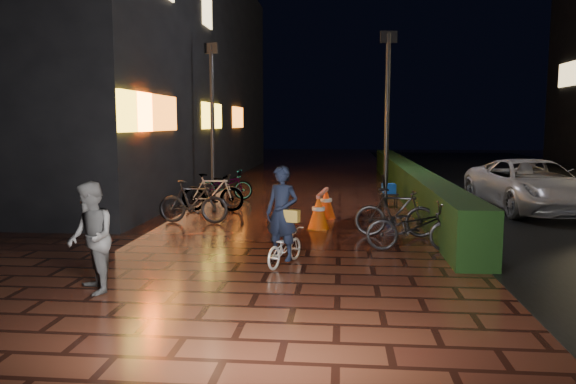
# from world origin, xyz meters

# --- Properties ---
(ground) EXTENTS (80.00, 80.00, 0.00)m
(ground) POSITION_xyz_m (0.00, 0.00, 0.00)
(ground) COLOR #381911
(ground) RESTS_ON ground
(hedge) EXTENTS (0.70, 20.00, 1.00)m
(hedge) POSITION_xyz_m (3.30, 8.00, 0.50)
(hedge) COLOR black
(hedge) RESTS_ON ground
(bystander_person) EXTENTS (0.92, 0.96, 1.56)m
(bystander_person) POSITION_xyz_m (-2.27, -3.52, 0.78)
(bystander_person) COLOR #555557
(bystander_person) RESTS_ON ground
(van) EXTENTS (2.75, 5.12, 1.37)m
(van) POSITION_xyz_m (6.23, 4.71, 0.69)
(van) COLOR silver
(van) RESTS_ON ground
(storefront_block) EXTENTS (12.09, 22.00, 9.00)m
(storefront_block) POSITION_xyz_m (-9.50, 11.50, 4.50)
(storefront_block) COLOR black
(storefront_block) RESTS_ON ground
(lamp_post_hedge) EXTENTS (0.46, 0.16, 4.82)m
(lamp_post_hedge) POSITION_xyz_m (2.38, 4.93, 2.65)
(lamp_post_hedge) COLOR black
(lamp_post_hedge) RESTS_ON ground
(lamp_post_sf) EXTENTS (0.45, 0.20, 4.78)m
(lamp_post_sf) POSITION_xyz_m (-2.85, 6.44, 2.63)
(lamp_post_sf) COLOR black
(lamp_post_sf) RESTS_ON ground
(cyclist) EXTENTS (0.79, 1.23, 1.66)m
(cyclist) POSITION_xyz_m (0.20, -1.76, 0.62)
(cyclist) COLOR white
(cyclist) RESTS_ON ground
(traffic_barrier) EXTENTS (0.61, 1.90, 0.77)m
(traffic_barrier) POSITION_xyz_m (0.72, 2.26, 0.38)
(traffic_barrier) COLOR #EE550C
(traffic_barrier) RESTS_ON ground
(cart_assembly) EXTENTS (0.54, 0.56, 0.94)m
(cart_assembly) POSITION_xyz_m (2.47, 5.04, 0.48)
(cart_assembly) COLOR black
(cart_assembly) RESTS_ON ground
(parked_bikes_storefront) EXTENTS (1.89, 4.79, 1.01)m
(parked_bikes_storefront) POSITION_xyz_m (-2.37, 4.24, 0.48)
(parked_bikes_storefront) COLOR black
(parked_bikes_storefront) RESTS_ON ground
(parked_bikes_hedge) EXTENTS (1.93, 1.88, 1.01)m
(parked_bikes_hedge) POSITION_xyz_m (2.39, 0.12, 0.48)
(parked_bikes_hedge) COLOR black
(parked_bikes_hedge) RESTS_ON ground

